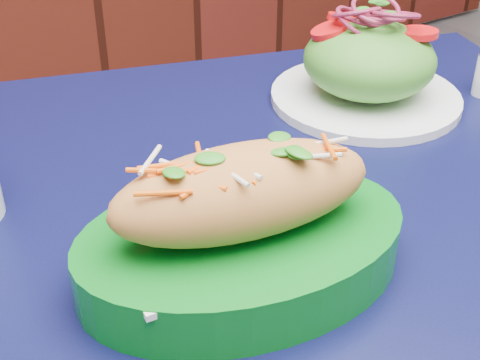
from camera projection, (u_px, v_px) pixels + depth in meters
cafe_table at (314, 270)px, 0.72m from camera, size 1.00×1.00×0.75m
banh_mi_basket at (242, 228)px, 0.56m from camera, size 0.32×0.24×0.13m
salad_plate at (368, 65)px, 0.85m from camera, size 0.25×0.25×0.13m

